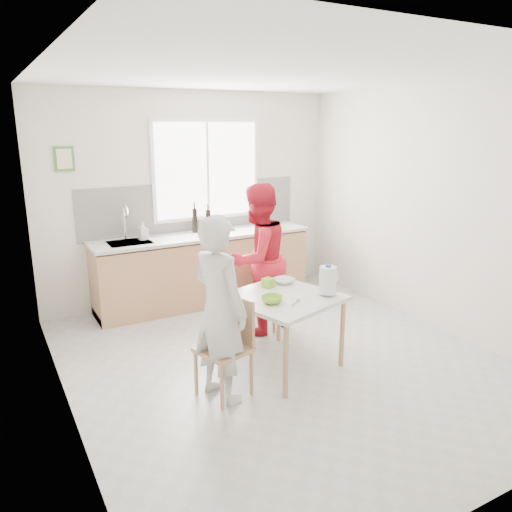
% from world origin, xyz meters
% --- Properties ---
extents(ground, '(4.50, 4.50, 0.00)m').
position_xyz_m(ground, '(0.00, 0.00, 0.00)').
color(ground, '#B7B7B2').
rests_on(ground, ground).
extents(room_shell, '(4.50, 4.50, 4.50)m').
position_xyz_m(room_shell, '(0.00, 0.00, 1.64)').
color(room_shell, silver).
rests_on(room_shell, ground).
extents(window, '(1.50, 0.06, 1.30)m').
position_xyz_m(window, '(0.20, 2.23, 1.70)').
color(window, white).
rests_on(window, room_shell).
extents(backsplash, '(3.00, 0.02, 0.65)m').
position_xyz_m(backsplash, '(0.00, 2.24, 1.23)').
color(backsplash, white).
rests_on(backsplash, room_shell).
extents(picture_frame, '(0.22, 0.03, 0.28)m').
position_xyz_m(picture_frame, '(-1.55, 2.23, 1.90)').
color(picture_frame, '#467C38').
rests_on(picture_frame, room_shell).
extents(kitchen_counter, '(2.84, 0.64, 1.37)m').
position_xyz_m(kitchen_counter, '(-0.00, 1.95, 0.42)').
color(kitchen_counter, tan).
rests_on(kitchen_counter, ground).
extents(dining_table, '(1.15, 1.15, 0.72)m').
position_xyz_m(dining_table, '(-0.07, -0.08, 0.64)').
color(dining_table, silver).
rests_on(dining_table, ground).
extents(chair_left, '(0.49, 0.49, 0.85)m').
position_xyz_m(chair_left, '(-0.73, -0.27, 0.47)').
color(chair_left, tan).
rests_on(chair_left, ground).
extents(chair_far, '(0.49, 0.49, 0.86)m').
position_xyz_m(chair_far, '(0.04, 0.80, 0.47)').
color(chair_far, tan).
rests_on(chair_far, ground).
extents(person_white, '(0.53, 0.67, 1.60)m').
position_xyz_m(person_white, '(-0.83, -0.30, 0.80)').
color(person_white, silver).
rests_on(person_white, ground).
extents(person_red, '(0.96, 0.83, 1.67)m').
position_xyz_m(person_red, '(0.15, 0.80, 0.84)').
color(person_red, red).
rests_on(person_red, ground).
extents(bowl_green, '(0.25, 0.25, 0.06)m').
position_xyz_m(bowl_green, '(-0.25, -0.18, 0.75)').
color(bowl_green, '#85BF2C').
rests_on(bowl_green, dining_table).
extents(bowl_white, '(0.26, 0.26, 0.05)m').
position_xyz_m(bowl_white, '(0.15, 0.24, 0.74)').
color(bowl_white, white).
rests_on(bowl_white, dining_table).
extents(milk_jug, '(0.22, 0.16, 0.28)m').
position_xyz_m(milk_jug, '(0.32, -0.26, 0.87)').
color(milk_jug, white).
rests_on(milk_jug, dining_table).
extents(green_box, '(0.12, 0.12, 0.09)m').
position_xyz_m(green_box, '(-0.05, 0.22, 0.76)').
color(green_box, '#76BA2B').
rests_on(green_box, dining_table).
extents(spoon, '(0.14, 0.10, 0.01)m').
position_xyz_m(spoon, '(-0.09, -0.31, 0.73)').
color(spoon, '#A5A5AA').
rests_on(spoon, dining_table).
extents(cutting_board, '(0.41, 0.34, 0.01)m').
position_xyz_m(cutting_board, '(0.96, 1.84, 0.93)').
color(cutting_board, '#84CB2F').
rests_on(cutting_board, kitchen_counter).
extents(wine_bottle_a, '(0.07, 0.07, 0.32)m').
position_xyz_m(wine_bottle_a, '(-0.05, 2.08, 1.08)').
color(wine_bottle_a, black).
rests_on(wine_bottle_a, kitchen_counter).
extents(wine_bottle_b, '(0.07, 0.07, 0.30)m').
position_xyz_m(wine_bottle_b, '(0.10, 2.01, 1.07)').
color(wine_bottle_b, black).
rests_on(wine_bottle_b, kitchen_counter).
extents(jar_amber, '(0.06, 0.06, 0.16)m').
position_xyz_m(jar_amber, '(0.10, 2.11, 1.00)').
color(jar_amber, brown).
rests_on(jar_amber, kitchen_counter).
extents(soap_bottle, '(0.11, 0.12, 0.21)m').
position_xyz_m(soap_bottle, '(-0.76, 2.01, 1.03)').
color(soap_bottle, '#999999').
rests_on(soap_bottle, kitchen_counter).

